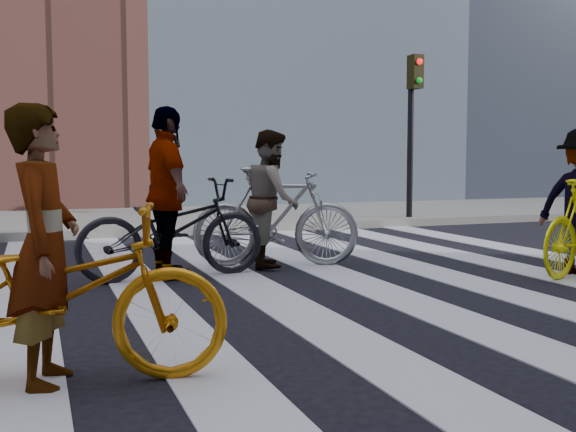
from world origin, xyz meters
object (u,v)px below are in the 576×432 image
bike_dark_rear (173,229)px  rider_left (44,246)px  bike_yellow_left (55,295)px  traffic_signal (413,109)px  rider_rear (167,193)px  bike_silver_mid (276,217)px  rider_mid (272,199)px

bike_dark_rear → rider_left: (-1.35, -3.19, 0.26)m
bike_dark_rear → rider_left: 3.47m
bike_yellow_left → traffic_signal: bearing=-29.2°
bike_yellow_left → rider_left: size_ratio=1.23×
traffic_signal → rider_rear: size_ratio=1.78×
rider_rear → bike_dark_rear: bearing=-96.3°
bike_silver_mid → rider_left: 4.50m
rider_rear → bike_silver_mid: bearing=-79.8°
bike_dark_rear → rider_mid: (1.29, 0.41, 0.28)m
bike_yellow_left → bike_dark_rear: bearing=-9.0°
rider_mid → traffic_signal: bearing=-29.9°
traffic_signal → bike_silver_mid: 6.09m
rider_rear → traffic_signal: bearing=-58.5°
traffic_signal → rider_left: (-6.97, -7.59, -1.48)m
traffic_signal → bike_silver_mid: traffic_signal is taller
rider_left → traffic_signal: bearing=-29.4°
bike_silver_mid → rider_mid: size_ratio=1.22×
bike_yellow_left → bike_silver_mid: bearing=-23.1°
bike_yellow_left → rider_rear: (1.25, 3.19, 0.42)m
bike_yellow_left → rider_mid: 4.44m
bike_yellow_left → rider_rear: bearing=-8.2°
traffic_signal → rider_rear: (-5.68, -4.41, -1.35)m
bike_yellow_left → rider_left: bearing=103.1°
traffic_signal → bike_silver_mid: size_ratio=1.65×
rider_left → rider_rear: rider_rear is taller
rider_mid → rider_rear: (-1.34, -0.41, 0.11)m
bike_yellow_left → rider_mid: (2.59, 3.60, 0.31)m
bike_silver_mid → bike_dark_rear: (-1.34, -0.41, -0.06)m
traffic_signal → bike_dark_rear: bearing=-141.9°
traffic_signal → rider_left: bearing=-132.6°
bike_silver_mid → traffic_signal: bearing=-29.6°
traffic_signal → rider_mid: bearing=-137.4°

